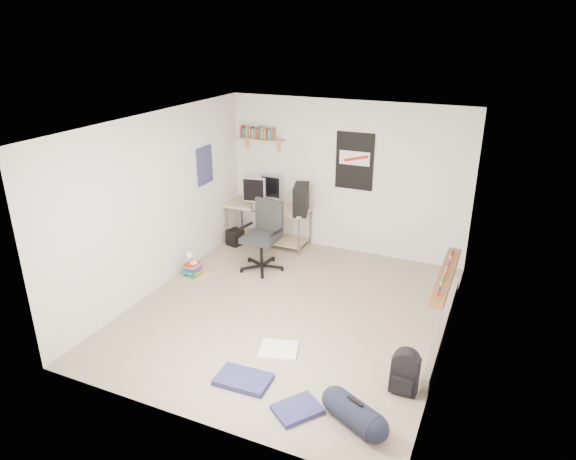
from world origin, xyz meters
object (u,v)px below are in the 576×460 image
at_px(duffel_bag, 354,413).
at_px(desk, 269,223).
at_px(office_chair, 261,240).
at_px(backpack, 405,375).
at_px(book_stack, 193,266).

bearing_deg(duffel_bag, desk, 152.38).
relative_size(desk, duffel_bag, 2.80).
bearing_deg(office_chair, backpack, -29.03).
distance_m(desk, backpack, 4.21).
bearing_deg(desk, book_stack, -91.14).
relative_size(backpack, duffel_bag, 0.72).
distance_m(desk, office_chair, 1.04).
relative_size(duffel_bag, book_stack, 1.25).
bearing_deg(book_stack, duffel_bag, -32.71).
bearing_deg(book_stack, office_chair, 36.82).
bearing_deg(desk, duffel_bag, -37.53).
relative_size(desk, backpack, 3.87).
bearing_deg(office_chair, desk, 117.32).
height_order(backpack, book_stack, backpack).
distance_m(backpack, duffel_bag, 0.76).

